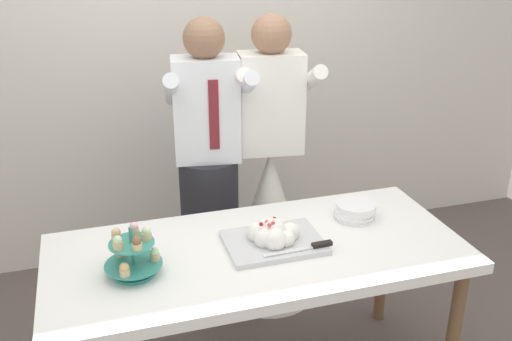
% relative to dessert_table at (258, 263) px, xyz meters
% --- Properties ---
extents(rear_wall, '(5.20, 0.10, 2.90)m').
position_rel_dessert_table_xyz_m(rear_wall, '(0.00, 1.49, 0.75)').
color(rear_wall, beige).
rests_on(rear_wall, ground_plane).
extents(dessert_table, '(1.80, 0.80, 0.78)m').
position_rel_dessert_table_xyz_m(dessert_table, '(0.00, 0.00, 0.00)').
color(dessert_table, white).
rests_on(dessert_table, ground_plane).
extents(cupcake_stand, '(0.23, 0.23, 0.21)m').
position_rel_dessert_table_xyz_m(cupcake_stand, '(-0.53, -0.04, 0.16)').
color(cupcake_stand, teal).
rests_on(cupcake_stand, dessert_table).
extents(main_cake_tray, '(0.44, 0.31, 0.13)m').
position_rel_dessert_table_xyz_m(main_cake_tray, '(0.07, 0.01, 0.12)').
color(main_cake_tray, silver).
rests_on(main_cake_tray, dessert_table).
extents(plate_stack, '(0.20, 0.20, 0.08)m').
position_rel_dessert_table_xyz_m(plate_stack, '(0.53, 0.14, 0.11)').
color(plate_stack, white).
rests_on(plate_stack, dessert_table).
extents(person_groom, '(0.52, 0.55, 1.66)m').
position_rel_dessert_table_xyz_m(person_groom, '(-0.05, 0.74, 0.05)').
color(person_groom, '#232328').
rests_on(person_groom, ground_plane).
extents(person_bride, '(0.56, 0.56, 1.66)m').
position_rel_dessert_table_xyz_m(person_bride, '(0.30, 0.75, -0.12)').
color(person_bride, white).
rests_on(person_bride, ground_plane).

